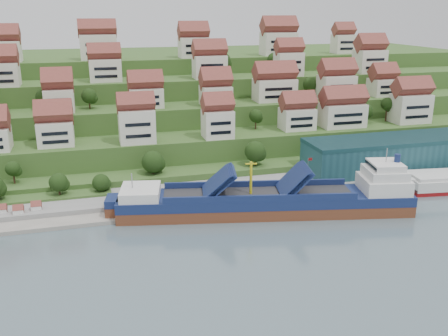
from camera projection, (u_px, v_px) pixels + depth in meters
name	position (u px, v px, depth m)	size (l,w,h in m)	color
ground	(258.00, 212.00, 127.29)	(300.00, 300.00, 0.00)	slate
quay	(306.00, 183.00, 145.78)	(180.00, 14.00, 2.20)	gray
pebble_beach	(21.00, 216.00, 123.54)	(45.00, 20.00, 1.00)	gray
hillside	(181.00, 102.00, 219.19)	(260.00, 128.00, 31.00)	#2D4C1E
hillside_village	(210.00, 84.00, 176.31)	(158.97, 62.29, 29.36)	silver
hillside_trees	(198.00, 117.00, 161.05)	(139.76, 62.76, 31.33)	#203B13
warehouse	(400.00, 153.00, 153.82)	(60.00, 15.00, 10.00)	#1F4C55
flagpole	(308.00, 169.00, 138.95)	(1.28, 0.16, 8.00)	gray
beach_huts	(11.00, 213.00, 121.41)	(14.40, 3.70, 2.20)	white
cargo_ship	(273.00, 201.00, 125.97)	(74.46, 25.79, 16.28)	brown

